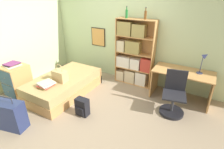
{
  "coord_description": "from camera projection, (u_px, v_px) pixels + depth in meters",
  "views": [
    {
      "loc": [
        2.17,
        -2.7,
        2.35
      ],
      "look_at": [
        0.51,
        0.18,
        0.75
      ],
      "focal_mm": 28.0,
      "sensor_mm": 36.0,
      "label": 1
    }
  ],
  "objects": [
    {
      "name": "bottle_brown",
      "position": [
        145.0,
        15.0,
        4.03
      ],
      "size": [
        0.06,
        0.06,
        0.27
      ],
      "color": "brown",
      "rests_on": "bookcase"
    },
    {
      "name": "book_stack_on_bed",
      "position": [
        46.0,
        84.0,
        3.83
      ],
      "size": [
        0.33,
        0.37,
        0.1
      ],
      "color": "#99894C",
      "rests_on": "bed"
    },
    {
      "name": "wall_left",
      "position": [
        19.0,
        36.0,
        4.5
      ],
      "size": [
        0.06,
        10.0,
        2.6
      ],
      "color": "beige",
      "rests_on": "ground_plane"
    },
    {
      "name": "bottle_green",
      "position": [
        127.0,
        14.0,
        4.22
      ],
      "size": [
        0.06,
        0.06,
        0.28
      ],
      "color": "#1E6B2D",
      "rests_on": "bookcase"
    },
    {
      "name": "handbag",
      "position": [
        60.0,
        76.0,
        4.02
      ],
      "size": [
        0.34,
        0.21,
        0.42
      ],
      "color": "tan",
      "rests_on": "bed"
    },
    {
      "name": "desk_lamp",
      "position": [
        204.0,
        59.0,
        3.66
      ],
      "size": [
        0.18,
        0.13,
        0.49
      ],
      "color": "navy",
      "rests_on": "desk"
    },
    {
      "name": "desk_chair",
      "position": [
        173.0,
        100.0,
        3.63
      ],
      "size": [
        0.54,
        0.54,
        0.91
      ],
      "color": "black",
      "rests_on": "ground_plane"
    },
    {
      "name": "desk",
      "position": [
        182.0,
        80.0,
        4.0
      ],
      "size": [
        1.3,
        0.66,
        0.72
      ],
      "color": "tan",
      "rests_on": "ground_plane"
    },
    {
      "name": "dresser",
      "position": [
        17.0,
        80.0,
        4.24
      ],
      "size": [
        0.51,
        0.54,
        0.75
      ],
      "color": "tan",
      "rests_on": "ground_plane"
    },
    {
      "name": "suitcase",
      "position": [
        9.0,
        115.0,
        3.21
      ],
      "size": [
        0.62,
        0.4,
        0.69
      ],
      "color": "navy",
      "rests_on": "ground_plane"
    },
    {
      "name": "bookcase",
      "position": [
        133.0,
        56.0,
        4.62
      ],
      "size": [
        1.02,
        0.28,
        1.74
      ],
      "color": "tan",
      "rests_on": "ground_plane"
    },
    {
      "name": "waste_bin",
      "position": [
        180.0,
        96.0,
        4.1
      ],
      "size": [
        0.22,
        0.22,
        0.25
      ],
      "color": "#99C1B2",
      "rests_on": "ground_plane"
    },
    {
      "name": "backpack",
      "position": [
        82.0,
        107.0,
        3.59
      ],
      "size": [
        0.27,
        0.2,
        0.38
      ],
      "color": "black",
      "rests_on": "ground_plane"
    },
    {
      "name": "magazine_pile_on_dresser",
      "position": [
        12.0,
        64.0,
        4.1
      ],
      "size": [
        0.33,
        0.35,
        0.06
      ],
      "color": "silver",
      "rests_on": "dresser"
    },
    {
      "name": "bed",
      "position": [
        64.0,
        85.0,
        4.36
      ],
      "size": [
        1.04,
        1.83,
        0.44
      ],
      "color": "tan",
      "rests_on": "ground_plane"
    },
    {
      "name": "wall_back",
      "position": [
        121.0,
        33.0,
        4.76
      ],
      "size": [
        10.0,
        0.09,
        2.6
      ],
      "color": "beige",
      "rests_on": "ground_plane"
    },
    {
      "name": "ground_plane",
      "position": [
        89.0,
        101.0,
        4.1
      ],
      "size": [
        14.0,
        14.0,
        0.0
      ],
      "primitive_type": "plane",
      "color": "gray"
    }
  ]
}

